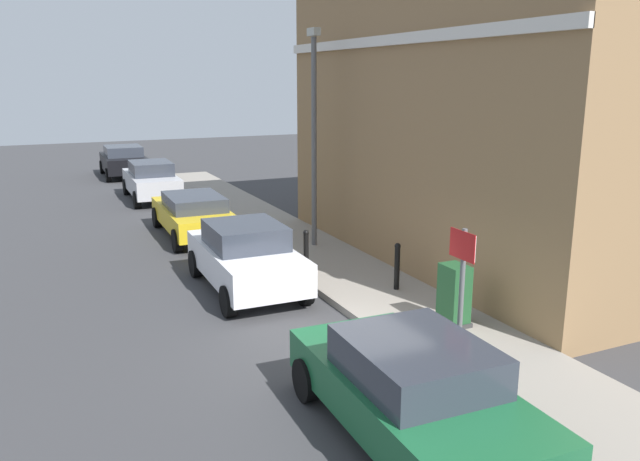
{
  "coord_description": "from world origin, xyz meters",
  "views": [
    {
      "loc": [
        -4.58,
        -9.17,
        4.64
      ],
      "look_at": [
        1.35,
        3.65,
        1.2
      ],
      "focal_mm": 35.38,
      "sensor_mm": 36.0,
      "label": 1
    }
  ],
  "objects_px": {
    "car_white": "(246,256)",
    "bollard_near_cabinet": "(397,265)",
    "car_yellow": "(193,214)",
    "bollard_far_kerb": "(306,250)",
    "street_sign": "(462,279)",
    "car_silver": "(151,180)",
    "car_green": "(413,389)",
    "utility_cabinet": "(454,297)",
    "lamppost": "(314,129)",
    "car_black": "(124,160)"
  },
  "relations": [
    {
      "from": "street_sign",
      "to": "lamppost",
      "type": "bearing_deg",
      "value": 81.85
    },
    {
      "from": "car_green",
      "to": "lamppost",
      "type": "relative_size",
      "value": 0.74
    },
    {
      "from": "utility_cabinet",
      "to": "bollard_near_cabinet",
      "type": "xyz_separation_m",
      "value": [
        0.1,
        2.16,
        0.02
      ]
    },
    {
      "from": "car_black",
      "to": "bollard_near_cabinet",
      "type": "distance_m",
      "value": 20.24
    },
    {
      "from": "car_white",
      "to": "car_yellow",
      "type": "bearing_deg",
      "value": -0.41
    },
    {
      "from": "car_silver",
      "to": "bollard_near_cabinet",
      "type": "relative_size",
      "value": 4.02
    },
    {
      "from": "car_white",
      "to": "lamppost",
      "type": "bearing_deg",
      "value": -47.83
    },
    {
      "from": "car_green",
      "to": "car_white",
      "type": "relative_size",
      "value": 1.06
    },
    {
      "from": "car_green",
      "to": "car_yellow",
      "type": "relative_size",
      "value": 0.97
    },
    {
      "from": "car_silver",
      "to": "bollard_near_cabinet",
      "type": "xyz_separation_m",
      "value": [
        2.78,
        -13.52,
        -0.07
      ]
    },
    {
      "from": "car_yellow",
      "to": "lamppost",
      "type": "height_order",
      "value": "lamppost"
    },
    {
      "from": "car_silver",
      "to": "lamppost",
      "type": "relative_size",
      "value": 0.73
    },
    {
      "from": "car_green",
      "to": "car_silver",
      "type": "bearing_deg",
      "value": 1.39
    },
    {
      "from": "street_sign",
      "to": "car_white",
      "type": "bearing_deg",
      "value": 106.31
    },
    {
      "from": "bollard_far_kerb",
      "to": "car_white",
      "type": "bearing_deg",
      "value": -174.05
    },
    {
      "from": "utility_cabinet",
      "to": "car_yellow",
      "type": "bearing_deg",
      "value": 105.8
    },
    {
      "from": "car_silver",
      "to": "bollard_far_kerb",
      "type": "height_order",
      "value": "car_silver"
    },
    {
      "from": "car_silver",
      "to": "lamppost",
      "type": "xyz_separation_m",
      "value": [
        2.71,
        -9.33,
        2.53
      ]
    },
    {
      "from": "car_white",
      "to": "bollard_near_cabinet",
      "type": "relative_size",
      "value": 3.81
    },
    {
      "from": "bollard_near_cabinet",
      "to": "street_sign",
      "type": "distance_m",
      "value": 4.08
    },
    {
      "from": "bollard_far_kerb",
      "to": "car_black",
      "type": "bearing_deg",
      "value": 95.07
    },
    {
      "from": "car_white",
      "to": "car_silver",
      "type": "relative_size",
      "value": 0.95
    },
    {
      "from": "car_white",
      "to": "lamppost",
      "type": "distance_m",
      "value": 4.46
    },
    {
      "from": "car_green",
      "to": "utility_cabinet",
      "type": "xyz_separation_m",
      "value": [
        2.69,
        2.77,
        -0.05
      ]
    },
    {
      "from": "car_green",
      "to": "car_white",
      "type": "height_order",
      "value": "car_white"
    },
    {
      "from": "bollard_near_cabinet",
      "to": "car_green",
      "type": "bearing_deg",
      "value": -119.53
    },
    {
      "from": "bollard_far_kerb",
      "to": "lamppost",
      "type": "xyz_separation_m",
      "value": [
        1.23,
        2.27,
        2.6
      ]
    },
    {
      "from": "car_white",
      "to": "car_black",
      "type": "xyz_separation_m",
      "value": [
        -0.08,
        18.27,
        -0.0
      ]
    },
    {
      "from": "car_white",
      "to": "bollard_near_cabinet",
      "type": "bearing_deg",
      "value": -120.98
    },
    {
      "from": "bollard_far_kerb",
      "to": "lamppost",
      "type": "bearing_deg",
      "value": 61.46
    },
    {
      "from": "car_white",
      "to": "car_yellow",
      "type": "relative_size",
      "value": 0.91
    },
    {
      "from": "car_white",
      "to": "car_silver",
      "type": "distance_m",
      "value": 11.76
    },
    {
      "from": "bollard_near_cabinet",
      "to": "car_yellow",
      "type": "bearing_deg",
      "value": 110.98
    },
    {
      "from": "car_yellow",
      "to": "utility_cabinet",
      "type": "relative_size",
      "value": 3.77
    },
    {
      "from": "lamppost",
      "to": "car_green",
      "type": "bearing_deg",
      "value": -106.61
    },
    {
      "from": "utility_cabinet",
      "to": "lamppost",
      "type": "xyz_separation_m",
      "value": [
        0.03,
        6.35,
        2.62
      ]
    },
    {
      "from": "car_silver",
      "to": "car_green",
      "type": "bearing_deg",
      "value": -178.88
    },
    {
      "from": "car_yellow",
      "to": "car_silver",
      "type": "xyz_separation_m",
      "value": [
        -0.07,
        6.44,
        0.07
      ]
    },
    {
      "from": "car_white",
      "to": "street_sign",
      "type": "distance_m",
      "value": 5.84
    },
    {
      "from": "car_yellow",
      "to": "street_sign",
      "type": "bearing_deg",
      "value": -171.06
    },
    {
      "from": "car_yellow",
      "to": "bollard_far_kerb",
      "type": "height_order",
      "value": "car_yellow"
    },
    {
      "from": "lamppost",
      "to": "utility_cabinet",
      "type": "bearing_deg",
      "value": -90.23
    },
    {
      "from": "car_yellow",
      "to": "car_white",
      "type": "bearing_deg",
      "value": 179.78
    },
    {
      "from": "car_green",
      "to": "utility_cabinet",
      "type": "relative_size",
      "value": 3.66
    },
    {
      "from": "utility_cabinet",
      "to": "street_sign",
      "type": "relative_size",
      "value": 0.5
    },
    {
      "from": "car_white",
      "to": "car_black",
      "type": "distance_m",
      "value": 18.27
    },
    {
      "from": "car_yellow",
      "to": "lamppost",
      "type": "relative_size",
      "value": 0.76
    },
    {
      "from": "lamppost",
      "to": "car_yellow",
      "type": "bearing_deg",
      "value": 132.39
    },
    {
      "from": "car_green",
      "to": "bollard_far_kerb",
      "type": "relative_size",
      "value": 4.05
    },
    {
      "from": "bollard_near_cabinet",
      "to": "lamppost",
      "type": "height_order",
      "value": "lamppost"
    }
  ]
}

